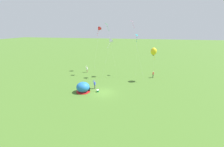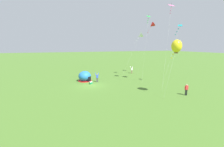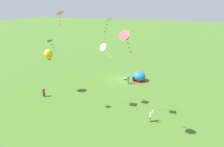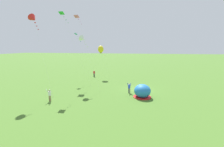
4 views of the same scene
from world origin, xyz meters
name	(u,v)px [view 4 (image 4 of 4)]	position (x,y,z in m)	size (l,w,h in m)	color
ground_plane	(139,90)	(0.00, 0.00, 0.00)	(300.00, 300.00, 0.00)	#477028
popup_tent	(142,91)	(-4.10, -0.52, 1.00)	(2.81, 2.81, 2.10)	#2672BF
cooler_box	(139,90)	(-1.14, 0.08, 0.22)	(0.54, 0.63, 0.44)	#1E8C4C
person_arms_raised	(129,87)	(-2.32, 1.67, 1.00)	(0.50, 0.68, 1.89)	#4C4C51
person_strolling	(94,73)	(10.44, 11.92, 0.96)	(0.33, 0.57, 1.72)	black
person_flying_kite	(50,95)	(-8.39, 12.86, 1.00)	(0.50, 0.68, 1.89)	#8C7251
kite_green	(63,17)	(-2.26, 13.24, 13.03)	(4.24, 3.96, 13.90)	silver
kite_red	(33,19)	(-5.55, 16.58, 12.22)	(1.78, 4.01, 12.99)	silver
kite_white	(83,39)	(-0.73, 10.43, 9.35)	(2.42, 4.44, 10.06)	silver
kite_pink	(78,19)	(4.31, 13.42, 13.86)	(4.41, 4.69, 14.67)	silver
kite_teal	(77,37)	(5.59, 14.25, 10.21)	(0.88, 3.85, 11.06)	silver
kite_yellow	(101,49)	(9.97, 9.87, 7.27)	(1.43, 2.87, 8.17)	silver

